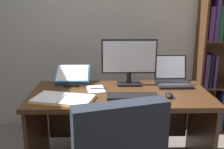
{
  "coord_description": "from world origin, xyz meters",
  "views": [
    {
      "loc": [
        -0.04,
        -1.14,
        1.5
      ],
      "look_at": [
        -0.0,
        0.92,
        0.93
      ],
      "focal_mm": 41.09,
      "sensor_mm": 36.0,
      "label": 1
    }
  ],
  "objects": [
    {
      "name": "open_binder",
      "position": [
        -0.39,
        0.79,
        0.76
      ],
      "size": [
        0.53,
        0.38,
        0.02
      ],
      "rotation": [
        0.0,
        0.0,
        -0.25
      ],
      "color": "orange",
      "rests_on": "desk"
    },
    {
      "name": "monitor",
      "position": [
        0.17,
        1.21,
        0.98
      ],
      "size": [
        0.52,
        0.16,
        0.43
      ],
      "color": "black",
      "rests_on": "desk"
    },
    {
      "name": "wall_back",
      "position": [
        0.0,
        1.98,
        1.39
      ],
      "size": [
        5.09,
        0.12,
        2.78
      ],
      "primitive_type": "cube",
      "color": "beige",
      "rests_on": "ground"
    },
    {
      "name": "pen",
      "position": [
        -0.12,
        1.05,
        0.77
      ],
      "size": [
        0.14,
        0.02,
        0.01
      ],
      "primitive_type": "cylinder",
      "rotation": [
        0.0,
        1.57,
        0.08
      ],
      "color": "navy",
      "rests_on": "notepad"
    },
    {
      "name": "notepad",
      "position": [
        -0.14,
        1.05,
        0.76
      ],
      "size": [
        0.18,
        0.23,
        0.01
      ],
      "primitive_type": "cube",
      "rotation": [
        0.0,
        0.0,
        0.18
      ],
      "color": "white",
      "rests_on": "desk"
    },
    {
      "name": "computer_mouse",
      "position": [
        0.47,
        0.84,
        0.77
      ],
      "size": [
        0.06,
        0.1,
        0.04
      ],
      "primitive_type": "ellipsoid",
      "color": "black",
      "rests_on": "desk"
    },
    {
      "name": "keyboard",
      "position": [
        0.17,
        0.84,
        0.76
      ],
      "size": [
        0.42,
        0.15,
        0.02
      ],
      "primitive_type": "cube",
      "color": "black",
      "rests_on": "desk"
    },
    {
      "name": "desk",
      "position": [
        0.07,
        1.05,
        0.54
      ],
      "size": [
        1.56,
        0.72,
        0.75
      ],
      "color": "#4C2D19",
      "rests_on": "ground"
    },
    {
      "name": "reading_stand_with_book",
      "position": [
        -0.38,
        1.28,
        0.83
      ],
      "size": [
        0.33,
        0.28,
        0.15
      ],
      "color": "black",
      "rests_on": "desk"
    },
    {
      "name": "laptop",
      "position": [
        0.59,
        1.22,
        0.81
      ],
      "size": [
        0.32,
        0.32,
        0.26
      ],
      "color": "black",
      "rests_on": "desk"
    }
  ]
}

